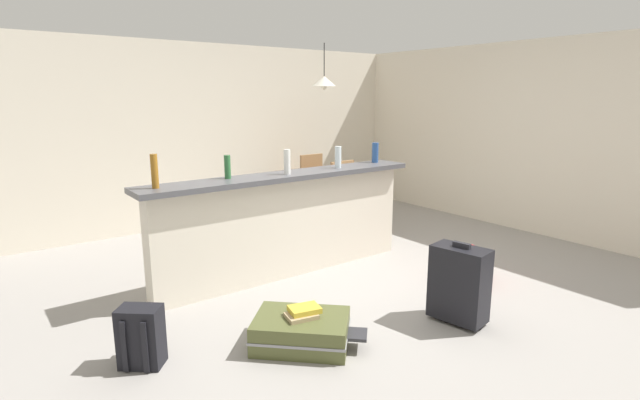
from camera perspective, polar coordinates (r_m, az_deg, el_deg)
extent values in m
cube|color=gray|center=(4.86, 4.50, -9.80)|extent=(13.00, 13.00, 0.05)
cube|color=silver|center=(7.10, -11.94, 7.60)|extent=(6.60, 0.10, 2.50)
cube|color=silver|center=(7.09, 21.99, 6.97)|extent=(0.10, 6.00, 2.50)
cube|color=silver|center=(4.86, -3.95, -3.25)|extent=(2.80, 0.20, 1.00)
cube|color=#4C4C51|center=(4.75, -4.04, 2.84)|extent=(2.96, 0.40, 0.05)
cylinder|color=#9E661E|center=(4.19, -19.02, 3.24)|extent=(0.06, 0.06, 0.29)
cylinder|color=#2D6B38|center=(4.51, -10.91, 3.87)|extent=(0.06, 0.06, 0.22)
cylinder|color=silver|center=(4.69, -3.92, 4.53)|extent=(0.06, 0.06, 0.24)
cylinder|color=silver|center=(5.09, 2.15, 5.10)|extent=(0.07, 0.07, 0.23)
cylinder|color=#284C89|center=(5.55, 6.55, 5.61)|extent=(0.08, 0.08, 0.23)
cube|color=#4C331E|center=(6.91, 0.27, 3.31)|extent=(1.10, 0.80, 0.04)
cylinder|color=#4C331E|center=(6.42, -1.38, -0.75)|extent=(0.06, 0.06, 0.70)
cylinder|color=#4C331E|center=(7.02, 5.14, 0.34)|extent=(0.06, 0.06, 0.70)
cylinder|color=#4C331E|center=(6.97, -4.63, 0.27)|extent=(0.06, 0.06, 0.70)
cylinder|color=#4C331E|center=(7.53, 1.68, 1.20)|extent=(0.06, 0.06, 0.70)
cube|color=#9E754C|center=(6.48, 3.71, 0.07)|extent=(0.42, 0.42, 0.04)
cube|color=#9E754C|center=(6.56, 2.67, 2.55)|extent=(0.40, 0.05, 0.48)
cylinder|color=#9E754C|center=(6.31, 3.60, -2.36)|extent=(0.04, 0.04, 0.41)
cylinder|color=#9E754C|center=(6.53, 5.67, -1.90)|extent=(0.04, 0.04, 0.41)
cylinder|color=#9E754C|center=(6.54, 1.70, -1.81)|extent=(0.04, 0.04, 0.41)
cylinder|color=#9E754C|center=(6.75, 3.75, -1.39)|extent=(0.04, 0.04, 0.41)
cube|color=#9E754C|center=(7.49, -1.84, 1.76)|extent=(0.41, 0.41, 0.04)
cube|color=#9E754C|center=(7.30, -1.02, 3.57)|extent=(0.40, 0.04, 0.48)
cylinder|color=#9E754C|center=(7.75, -1.58, 0.43)|extent=(0.04, 0.04, 0.41)
cylinder|color=#9E754C|center=(7.57, -3.53, 0.12)|extent=(0.04, 0.04, 0.41)
cylinder|color=#9E754C|center=(7.50, -0.13, 0.04)|extent=(0.04, 0.04, 0.41)
cylinder|color=#9E754C|center=(7.32, -2.10, -0.29)|extent=(0.04, 0.04, 0.41)
cylinder|color=black|center=(6.88, 0.50, 16.23)|extent=(0.01, 0.01, 0.46)
cone|color=white|center=(6.86, 0.49, 13.89)|extent=(0.34, 0.34, 0.14)
sphere|color=white|center=(6.86, 0.49, 13.22)|extent=(0.07, 0.07, 0.07)
cube|color=#51562D|center=(3.66, -2.22, -15.25)|extent=(0.82, 0.82, 0.22)
cube|color=gray|center=(3.66, -2.22, -15.25)|extent=(0.84, 0.84, 0.02)
cube|color=#2D2D33|center=(3.62, 4.45, -15.60)|extent=(0.23, 0.23, 0.02)
cube|color=black|center=(4.05, 16.17, -9.47)|extent=(0.31, 0.48, 0.60)
cylinder|color=black|center=(4.25, 13.59, -12.67)|extent=(0.04, 0.06, 0.06)
cylinder|color=black|center=(4.10, 18.34, -13.94)|extent=(0.04, 0.06, 0.06)
cube|color=#232328|center=(3.95, 16.44, -5.15)|extent=(0.06, 0.14, 0.04)
cylinder|color=red|center=(5.04, 17.09, -7.39)|extent=(0.57, 0.52, 0.30)
cube|color=black|center=(4.98, 17.21, -5.55)|extent=(0.18, 0.14, 0.04)
cube|color=black|center=(3.58, -20.44, -14.93)|extent=(0.33, 0.32, 0.42)
cube|color=black|center=(3.70, -19.65, -15.20)|extent=(0.21, 0.19, 0.19)
cube|color=black|center=(3.48, -20.00, -16.09)|extent=(0.04, 0.04, 0.36)
cube|color=black|center=(3.54, -22.17, -15.80)|extent=(0.04, 0.04, 0.36)
cube|color=tan|center=(3.59, -2.22, -13.55)|extent=(0.25, 0.20, 0.03)
cube|color=gold|center=(3.61, -1.85, -12.82)|extent=(0.25, 0.21, 0.04)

